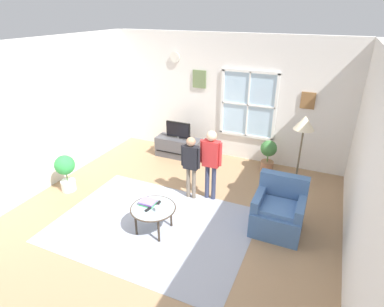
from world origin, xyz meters
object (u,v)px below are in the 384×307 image
armchair (278,212)px  coffee_table (153,209)px  book_stack (148,202)px  cup (157,209)px  remote_near_cup (148,209)px  person_black_shirt (191,161)px  potted_plant_by_window (268,154)px  person_red_shirt (211,158)px  floor_lamp (303,133)px  television (178,130)px  potted_plant_corner (66,170)px  tv_stand (179,147)px  remote_near_books (158,203)px

armchair → coffee_table: 1.98m
book_stack → cup: bearing=-24.4°
remote_near_cup → person_black_shirt: (0.18, 1.20, 0.32)m
cup → potted_plant_by_window: size_ratio=0.13×
remote_near_cup → person_red_shirt: (0.52, 1.32, 0.40)m
cup → floor_lamp: 2.54m
armchair → cup: 1.91m
television → potted_plant_corner: 2.61m
remote_near_cup → floor_lamp: 2.67m
tv_stand → person_red_shirt: bearing=-46.1°
cup → potted_plant_corner: size_ratio=0.12×
cup → remote_near_books: (-0.08, 0.18, -0.03)m
coffee_table → television: bearing=108.2°
coffee_table → remote_near_cup: bearing=-117.8°
book_stack → remote_near_cup: 0.15m
armchair → person_black_shirt: size_ratio=0.71×
coffee_table → floor_lamp: size_ratio=0.40×
person_black_shirt → potted_plant_corner: size_ratio=1.66×
armchair → remote_near_books: armchair is taller
tv_stand → book_stack: (0.75, -2.60, 0.23)m
person_red_shirt → book_stack: bearing=-116.5°
armchair → person_black_shirt: 1.73m
television → tv_stand: bearing=90.0°
tv_stand → remote_near_books: bearing=-70.5°
book_stack → floor_lamp: 2.66m
coffee_table → person_black_shirt: person_black_shirt is taller
television → floor_lamp: size_ratio=0.34×
armchair → remote_near_cup: 2.05m
potted_plant_by_window → remote_near_cup: bearing=-113.8°
person_black_shirt → potted_plant_by_window: 2.00m
person_black_shirt → floor_lamp: size_ratio=0.69×
coffee_table → remote_near_books: size_ratio=5.12×
armchair → person_black_shirt: bearing=170.3°
potted_plant_by_window → potted_plant_corner: (-3.37, -2.38, 0.03)m
floor_lamp → person_red_shirt: bearing=-174.2°
person_black_shirt → potted_plant_corner: person_black_shirt is taller
coffee_table → remote_near_cup: (-0.04, -0.07, 0.04)m
armchair → floor_lamp: floor_lamp is taller
tv_stand → armchair: armchair is taller
person_black_shirt → floor_lamp: floor_lamp is taller
armchair → book_stack: 2.07m
cup → person_red_shirt: 1.40m
person_black_shirt → potted_plant_by_window: size_ratio=1.72×
coffee_table → book_stack: size_ratio=2.81×
tv_stand → remote_near_cup: 2.85m
remote_near_cup → television: bearing=107.0°
coffee_table → remote_near_cup: remote_near_cup is taller
tv_stand → person_red_shirt: size_ratio=0.79×
remote_near_books → armchair: bearing=22.3°
remote_near_books → remote_near_cup: bearing=-107.9°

